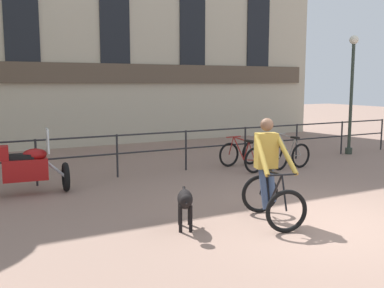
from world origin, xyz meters
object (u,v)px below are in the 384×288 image
cyclist_with_bike (270,175)px  parked_motorcycle (24,168)px  street_lamp (352,88)px  parked_bicycle_mid_left (265,154)px  parked_bicycle_mid_right (287,152)px  dog (185,201)px  parked_bicycle_near_lamp (241,156)px

cyclist_with_bike → parked_motorcycle: 4.99m
street_lamp → parked_bicycle_mid_left: bearing=-171.9°
parked_bicycle_mid_right → dog: bearing=31.7°
dog → street_lamp: size_ratio=0.24×
parked_motorcycle → parked_bicycle_mid_left: (6.17, 0.09, -0.20)m
dog → parked_bicycle_mid_right: bearing=60.1°
dog → parked_motorcycle: (-1.88, 3.49, 0.10)m
cyclist_with_bike → street_lamp: (6.58, 4.32, 1.35)m
dog → parked_bicycle_near_lamp: parked_bicycle_near_lamp is taller
parked_bicycle_near_lamp → street_lamp: 4.89m
parked_bicycle_near_lamp → parked_bicycle_mid_right: 1.54m
parked_motorcycle → parked_bicycle_near_lamp: (5.41, 0.09, -0.20)m
cyclist_with_bike → parked_motorcycle: (-3.36, 3.69, -0.20)m
parked_bicycle_near_lamp → parked_bicycle_mid_left: bearing=175.1°
parked_bicycle_near_lamp → cyclist_with_bike: bearing=56.7°
dog → parked_bicycle_mid_right: parked_bicycle_mid_right is taller
dog → parked_motorcycle: size_ratio=0.52×
parked_bicycle_mid_right → street_lamp: size_ratio=0.31×
street_lamp → parked_bicycle_near_lamp: bearing=-173.2°
cyclist_with_bike → parked_bicycle_near_lamp: bearing=77.0°
parked_bicycle_mid_left → street_lamp: bearing=178.2°
parked_bicycle_mid_left → cyclist_with_bike: bearing=43.4°
parked_bicycle_near_lamp → parked_motorcycle: bearing=-3.9°
cyclist_with_bike → parked_bicycle_mid_left: (2.82, 3.78, -0.41)m
dog → parked_bicycle_near_lamp: (3.53, 3.58, -0.10)m
parked_motorcycle → parked_bicycle_near_lamp: parked_motorcycle is taller
parked_bicycle_mid_left → parked_bicycle_mid_right: size_ratio=1.05×
dog → parked_motorcycle: bearing=143.2°
parked_bicycle_near_lamp → street_lamp: bearing=-178.2°
cyclist_with_bike → street_lamp: 7.99m
parked_motorcycle → dog: bearing=-145.8°
parked_motorcycle → parked_bicycle_mid_right: size_ratio=1.53×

